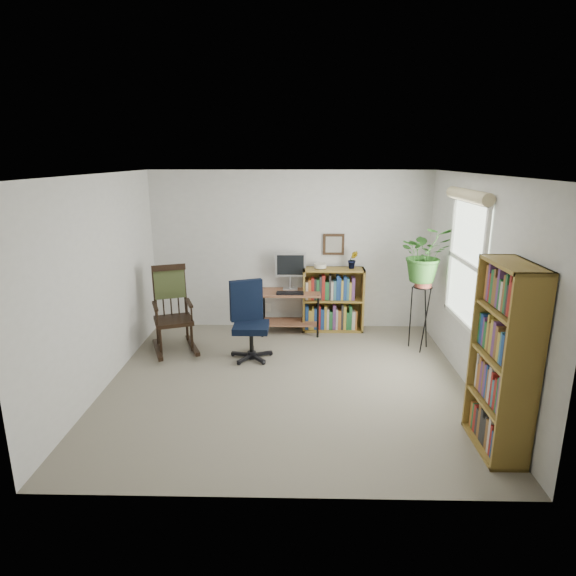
{
  "coord_description": "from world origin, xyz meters",
  "views": [
    {
      "loc": [
        0.12,
        -5.19,
        2.57
      ],
      "look_at": [
        0.0,
        0.4,
        1.05
      ],
      "focal_mm": 30.0,
      "sensor_mm": 36.0,
      "label": 1
    }
  ],
  "objects_px": {
    "rocking_chair": "(173,309)",
    "tall_bookshelf": "(503,360)",
    "low_bookshelf": "(333,300)",
    "desk": "(290,312)",
    "office_chair": "(251,321)"
  },
  "relations": [
    {
      "from": "office_chair",
      "to": "desk",
      "type": "bearing_deg",
      "value": 41.95
    },
    {
      "from": "desk",
      "to": "rocking_chair",
      "type": "bearing_deg",
      "value": -154.58
    },
    {
      "from": "desk",
      "to": "tall_bookshelf",
      "type": "xyz_separation_m",
      "value": [
        1.92,
        -2.96,
        0.54
      ]
    },
    {
      "from": "rocking_chair",
      "to": "tall_bookshelf",
      "type": "relative_size",
      "value": 0.69
    },
    {
      "from": "office_chair",
      "to": "tall_bookshelf",
      "type": "distance_m",
      "value": 3.13
    },
    {
      "from": "low_bookshelf",
      "to": "tall_bookshelf",
      "type": "relative_size",
      "value": 0.56
    },
    {
      "from": "office_chair",
      "to": "rocking_chair",
      "type": "bearing_deg",
      "value": 145.18
    },
    {
      "from": "desk",
      "to": "office_chair",
      "type": "distance_m",
      "value": 1.13
    },
    {
      "from": "rocking_chair",
      "to": "low_bookshelf",
      "type": "xyz_separation_m",
      "value": [
        2.22,
        0.87,
        -0.11
      ]
    },
    {
      "from": "office_chair",
      "to": "rocking_chair",
      "type": "height_order",
      "value": "rocking_chair"
    },
    {
      "from": "office_chair",
      "to": "tall_bookshelf",
      "type": "relative_size",
      "value": 0.6
    },
    {
      "from": "rocking_chair",
      "to": "low_bookshelf",
      "type": "relative_size",
      "value": 1.22
    },
    {
      "from": "tall_bookshelf",
      "to": "low_bookshelf",
      "type": "bearing_deg",
      "value": 112.34
    },
    {
      "from": "rocking_chair",
      "to": "tall_bookshelf",
      "type": "height_order",
      "value": "tall_bookshelf"
    },
    {
      "from": "desk",
      "to": "tall_bookshelf",
      "type": "distance_m",
      "value": 3.57
    }
  ]
}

